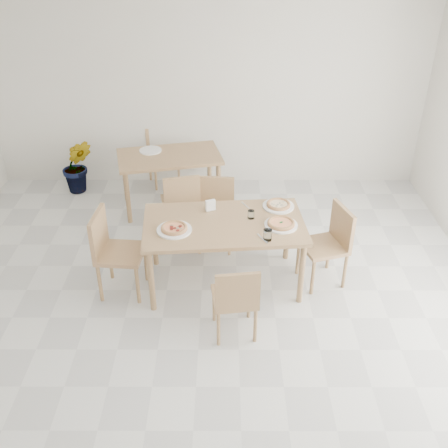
{
  "coord_description": "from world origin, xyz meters",
  "views": [
    {
      "loc": [
        0.25,
        -3.52,
        3.51
      ],
      "look_at": [
        0.24,
        1.03,
        0.73
      ],
      "focal_mm": 42.0,
      "sensor_mm": 36.0,
      "label": 1
    }
  ],
  "objects_px": {
    "chair_south": "(236,297)",
    "potted_plant": "(78,166)",
    "second_table": "(169,162)",
    "plate_empty": "(150,150)",
    "chair_west": "(112,247)",
    "plate_mushroom": "(278,206)",
    "pizza_margherita": "(281,223)",
    "napkin_holder": "(211,206)",
    "plate_margherita": "(281,225)",
    "tumbler_a": "(268,235)",
    "main_table": "(224,229)",
    "tumbler_b": "(251,214)",
    "pizza_mushroom": "(278,204)",
    "chair_back_s": "(181,201)",
    "plate_pepperoni": "(174,230)",
    "chair_east": "(331,240)",
    "chair_back_n": "(162,152)",
    "chair_north": "(216,208)",
    "pizza_pepperoni": "(174,228)"
  },
  "relations": [
    {
      "from": "second_table",
      "to": "napkin_holder",
      "type": "bearing_deg",
      "value": -81.04
    },
    {
      "from": "pizza_mushroom",
      "to": "chair_back_s",
      "type": "height_order",
      "value": "chair_back_s"
    },
    {
      "from": "chair_west",
      "to": "second_table",
      "type": "xyz_separation_m",
      "value": [
        0.43,
        1.82,
        0.12
      ]
    },
    {
      "from": "plate_empty",
      "to": "chair_west",
      "type": "bearing_deg",
      "value": -94.97
    },
    {
      "from": "main_table",
      "to": "pizza_mushroom",
      "type": "bearing_deg",
      "value": 24.94
    },
    {
      "from": "tumbler_a",
      "to": "chair_back_n",
      "type": "xyz_separation_m",
      "value": [
        -1.32,
        2.76,
        -0.34
      ]
    },
    {
      "from": "plate_margherita",
      "to": "pizza_margherita",
      "type": "relative_size",
      "value": 0.96
    },
    {
      "from": "second_table",
      "to": "plate_empty",
      "type": "bearing_deg",
      "value": 139.57
    },
    {
      "from": "chair_north",
      "to": "second_table",
      "type": "distance_m",
      "value": 1.1
    },
    {
      "from": "plate_empty",
      "to": "potted_plant",
      "type": "height_order",
      "value": "potted_plant"
    },
    {
      "from": "tumbler_a",
      "to": "main_table",
      "type": "bearing_deg",
      "value": 142.96
    },
    {
      "from": "chair_south",
      "to": "potted_plant",
      "type": "distance_m",
      "value": 3.67
    },
    {
      "from": "plate_empty",
      "to": "second_table",
      "type": "bearing_deg",
      "value": -27.69
    },
    {
      "from": "chair_back_s",
      "to": "potted_plant",
      "type": "relative_size",
      "value": 1.1
    },
    {
      "from": "plate_mushroom",
      "to": "pizza_mushroom",
      "type": "relative_size",
      "value": 1.24
    },
    {
      "from": "plate_margherita",
      "to": "pizza_mushroom",
      "type": "relative_size",
      "value": 1.24
    },
    {
      "from": "pizza_mushroom",
      "to": "tumbler_b",
      "type": "height_order",
      "value": "tumbler_b"
    },
    {
      "from": "pizza_margherita",
      "to": "chair_back_n",
      "type": "xyz_separation_m",
      "value": [
        -1.48,
        2.5,
        -0.31
      ]
    },
    {
      "from": "plate_margherita",
      "to": "second_table",
      "type": "height_order",
      "value": "plate_margherita"
    },
    {
      "from": "plate_mushroom",
      "to": "tumbler_b",
      "type": "xyz_separation_m",
      "value": [
        -0.3,
        -0.24,
        0.04
      ]
    },
    {
      "from": "pizza_margherita",
      "to": "main_table",
      "type": "bearing_deg",
      "value": 174.43
    },
    {
      "from": "pizza_mushroom",
      "to": "tumbler_b",
      "type": "xyz_separation_m",
      "value": [
        -0.3,
        -0.24,
        0.01
      ]
    },
    {
      "from": "main_table",
      "to": "chair_south",
      "type": "height_order",
      "value": "chair_south"
    },
    {
      "from": "pizza_mushroom",
      "to": "potted_plant",
      "type": "height_order",
      "value": "pizza_mushroom"
    },
    {
      "from": "plate_margherita",
      "to": "chair_east",
      "type": "bearing_deg",
      "value": 11.24
    },
    {
      "from": "chair_east",
      "to": "tumbler_a",
      "type": "relative_size",
      "value": 7.87
    },
    {
      "from": "chair_south",
      "to": "tumbler_a",
      "type": "relative_size",
      "value": 7.26
    },
    {
      "from": "chair_south",
      "to": "plate_mushroom",
      "type": "distance_m",
      "value": 1.3
    },
    {
      "from": "plate_pepperoni",
      "to": "potted_plant",
      "type": "xyz_separation_m",
      "value": [
        -1.56,
        2.27,
        -0.37
      ]
    },
    {
      "from": "tumbler_b",
      "to": "plate_mushroom",
      "type": "bearing_deg",
      "value": 38.31
    },
    {
      "from": "chair_east",
      "to": "pizza_margherita",
      "type": "xyz_separation_m",
      "value": [
        -0.55,
        -0.11,
        0.27
      ]
    },
    {
      "from": "pizza_margherita",
      "to": "napkin_holder",
      "type": "height_order",
      "value": "napkin_holder"
    },
    {
      "from": "chair_back_n",
      "to": "potted_plant",
      "type": "distance_m",
      "value": 1.2
    },
    {
      "from": "napkin_holder",
      "to": "chair_west",
      "type": "bearing_deg",
      "value": 178.99
    },
    {
      "from": "second_table",
      "to": "chair_east",
      "type": "bearing_deg",
      "value": -54.3
    },
    {
      "from": "chair_west",
      "to": "pizza_margherita",
      "type": "height_order",
      "value": "chair_west"
    },
    {
      "from": "chair_east",
      "to": "pizza_margherita",
      "type": "bearing_deg",
      "value": -96.11
    },
    {
      "from": "main_table",
      "to": "chair_west",
      "type": "bearing_deg",
      "value": -177.9
    },
    {
      "from": "plate_pepperoni",
      "to": "tumbler_b",
      "type": "height_order",
      "value": "tumbler_b"
    },
    {
      "from": "pizza_margherita",
      "to": "napkin_holder",
      "type": "bearing_deg",
      "value": 157.27
    },
    {
      "from": "plate_mushroom",
      "to": "pizza_margherita",
      "type": "distance_m",
      "value": 0.39
    },
    {
      "from": "plate_mushroom",
      "to": "tumbler_b",
      "type": "distance_m",
      "value": 0.39
    },
    {
      "from": "pizza_margherita",
      "to": "tumbler_a",
      "type": "height_order",
      "value": "tumbler_a"
    },
    {
      "from": "chair_east",
      "to": "napkin_holder",
      "type": "bearing_deg",
      "value": -115.96
    },
    {
      "from": "plate_margherita",
      "to": "plate_empty",
      "type": "bearing_deg",
      "value": 129.53
    },
    {
      "from": "chair_east",
      "to": "pizza_pepperoni",
      "type": "relative_size",
      "value": 2.62
    },
    {
      "from": "chair_west",
      "to": "tumbler_a",
      "type": "xyz_separation_m",
      "value": [
        1.56,
        -0.18,
        0.27
      ]
    },
    {
      "from": "chair_north",
      "to": "napkin_holder",
      "type": "relative_size",
      "value": 6.62
    },
    {
      "from": "chair_south",
      "to": "potted_plant",
      "type": "relative_size",
      "value": 1.03
    },
    {
      "from": "chair_east",
      "to": "plate_pepperoni",
      "type": "distance_m",
      "value": 1.65
    }
  ]
}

